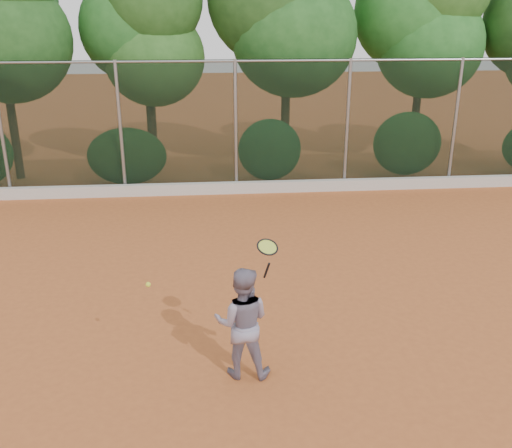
{
  "coord_description": "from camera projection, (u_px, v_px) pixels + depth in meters",
  "views": [
    {
      "loc": [
        -0.81,
        -7.99,
        4.6
      ],
      "look_at": [
        0.0,
        1.0,
        1.25
      ],
      "focal_mm": 40.0,
      "sensor_mm": 36.0,
      "label": 1
    }
  ],
  "objects": [
    {
      "name": "concrete_curb",
      "position": [
        237.0,
        188.0,
        15.44
      ],
      "size": [
        24.0,
        0.2,
        0.3
      ],
      "primitive_type": "cube",
      "color": "beige",
      "rests_on": "ground"
    },
    {
      "name": "ground",
      "position": [
        262.0,
        319.0,
        9.13
      ],
      "size": [
        80.0,
        80.0,
        0.0
      ],
      "primitive_type": "plane",
      "color": "#AF5829",
      "rests_on": "ground"
    },
    {
      "name": "chainlink_fence",
      "position": [
        236.0,
        124.0,
        15.01
      ],
      "size": [
        24.09,
        0.09,
        3.5
      ],
      "color": "black",
      "rests_on": "ground"
    },
    {
      "name": "foliage_backdrop",
      "position": [
        211.0,
        20.0,
        15.93
      ],
      "size": [
        23.7,
        3.63,
        7.55
      ],
      "color": "#3F2518",
      "rests_on": "ground"
    },
    {
      "name": "tennis_player",
      "position": [
        242.0,
        323.0,
        7.49
      ],
      "size": [
        0.83,
        0.69,
        1.56
      ],
      "primitive_type": "imported",
      "rotation": [
        0.0,
        0.0,
        3.0
      ],
      "color": "gray",
      "rests_on": "ground"
    },
    {
      "name": "tennis_ball_in_flight",
      "position": [
        148.0,
        285.0,
        7.21
      ],
      "size": [
        0.07,
        0.07,
        0.07
      ],
      "color": "#D2E333",
      "rests_on": "ground"
    },
    {
      "name": "tennis_racket",
      "position": [
        267.0,
        250.0,
        7.15
      ],
      "size": [
        0.35,
        0.34,
        0.56
      ],
      "color": "black",
      "rests_on": "ground"
    }
  ]
}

